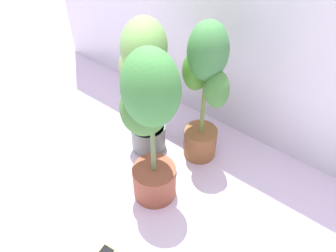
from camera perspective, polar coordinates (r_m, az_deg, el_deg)
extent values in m
plane|color=silver|center=(2.04, -3.10, -12.79)|extent=(8.00, 8.00, 0.00)
cylinder|color=brown|center=(2.02, -2.19, -8.80)|extent=(0.24, 0.24, 0.20)
cylinder|color=#3D341D|center=(1.94, -2.26, -7.08)|extent=(0.22, 0.22, 0.02)
cylinder|color=#617B4A|center=(1.71, -2.54, -0.26)|extent=(0.03, 0.03, 0.62)
ellipsoid|color=#418940|center=(1.56, -2.81, 6.03)|extent=(0.30, 0.28, 0.40)
ellipsoid|color=#457E38|center=(1.71, -3.82, 2.88)|extent=(0.25, 0.26, 0.30)
cylinder|color=brown|center=(2.23, 5.17, -2.58)|extent=(0.20, 0.20, 0.20)
cylinder|color=#3B2B1A|center=(2.17, 5.32, -0.90)|extent=(0.19, 0.19, 0.02)
cylinder|color=olive|center=(1.96, 5.91, 5.89)|extent=(0.02, 0.02, 0.63)
ellipsoid|color=#428344|center=(1.83, 6.44, 11.87)|extent=(0.30, 0.30, 0.33)
ellipsoid|color=#4D8B2E|center=(1.97, 4.49, 8.87)|extent=(0.21, 0.21, 0.25)
ellipsoid|color=#47823C|center=(1.88, 7.86, 5.79)|extent=(0.18, 0.17, 0.22)
cylinder|color=slate|center=(2.28, -3.14, -1.71)|extent=(0.22, 0.22, 0.17)
cylinder|color=#402C24|center=(2.22, -3.22, -0.25)|extent=(0.20, 0.20, 0.02)
cylinder|color=#5F7D49|center=(2.01, -3.58, 6.53)|extent=(0.02, 0.02, 0.64)
ellipsoid|color=#73A756|center=(1.88, -3.90, 12.48)|extent=(0.36, 0.37, 0.33)
ellipsoid|color=#81AA54|center=(2.03, -4.79, 9.34)|extent=(0.28, 0.26, 0.27)
ellipsoid|color=#6BB65A|center=(1.92, -2.25, 6.53)|extent=(0.22, 0.22, 0.28)
ellipsoid|color=#6DA558|center=(2.02, -4.32, 4.27)|extent=(0.22, 0.22, 0.26)
cube|color=black|center=(1.89, -9.97, -19.34)|extent=(0.07, 0.07, 0.00)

